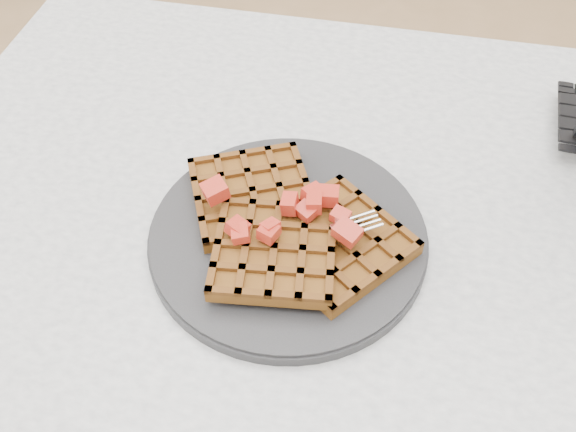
{
  "coord_description": "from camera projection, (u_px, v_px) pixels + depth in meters",
  "views": [
    {
      "loc": [
        -0.07,
        -0.42,
        1.27
      ],
      "look_at": [
        -0.15,
        -0.01,
        0.79
      ],
      "focal_mm": 40.0,
      "sensor_mm": 36.0,
      "label": 1
    }
  ],
  "objects": [
    {
      "name": "table",
      "position": [
        419.0,
        316.0,
        0.73
      ],
      "size": [
        1.2,
        0.8,
        0.75
      ],
      "color": "silver",
      "rests_on": "ground"
    },
    {
      "name": "strawberry_pile",
      "position": [
        288.0,
        207.0,
        0.62
      ],
      "size": [
        0.15,
        0.15,
        0.02
      ],
      "primitive_type": null,
      "color": "#A10B00",
      "rests_on": "waffles"
    },
    {
      "name": "waffles",
      "position": [
        287.0,
        227.0,
        0.64
      ],
      "size": [
        0.26,
        0.22,
        0.03
      ],
      "color": "brown",
      "rests_on": "plate"
    },
    {
      "name": "plate",
      "position": [
        288.0,
        237.0,
        0.65
      ],
      "size": [
        0.28,
        0.28,
        0.02
      ],
      "primitive_type": "cylinder",
      "color": "#232426",
      "rests_on": "table"
    },
    {
      "name": "fork",
      "position": [
        310.0,
        253.0,
        0.62
      ],
      "size": [
        0.16,
        0.12,
        0.02
      ],
      "primitive_type": null,
      "rotation": [
        0.0,
        0.0,
        -0.98
      ],
      "color": "silver",
      "rests_on": "plate"
    }
  ]
}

